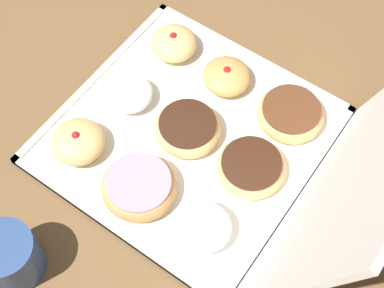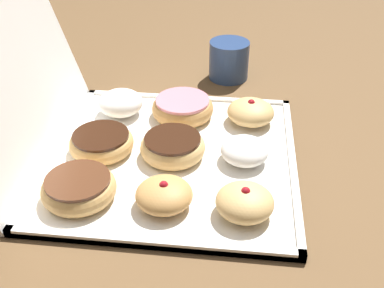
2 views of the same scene
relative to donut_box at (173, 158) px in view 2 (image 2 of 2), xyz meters
The scene contains 12 objects.
ground_plane 0.01m from the donut_box, ahead, with size 3.00×3.00×0.00m, color brown.
donut_box is the anchor object (origin of this frame).
jelly_filled_donut_0 0.19m from the donut_box, 136.53° to the right, with size 0.09×0.09×0.05m.
powdered_filled_donut_1 0.13m from the donut_box, 87.83° to the right, with size 0.08×0.08×0.04m.
jelly_filled_donut_2 0.19m from the donut_box, 46.11° to the right, with size 0.09×0.09×0.05m.
jelly_filled_donut_3 0.13m from the donut_box, behind, with size 0.09×0.09×0.04m.
chocolate_frosted_donut_4 0.02m from the donut_box, 97.84° to the right, with size 0.11×0.11×0.04m.
pink_frosted_donut_5 0.14m from the donut_box, ahead, with size 0.12×0.12×0.04m.
chocolate_frosted_donut_6 0.18m from the donut_box, 134.76° to the left, with size 0.12×0.12×0.04m.
chocolate_frosted_donut_7 0.13m from the donut_box, 90.15° to the left, with size 0.11×0.11×0.03m.
powdered_filled_donut_8 0.18m from the donut_box, 43.25° to the left, with size 0.09×0.09×0.05m.
coffee_mug 0.35m from the donut_box, 13.31° to the right, with size 0.11×0.09×0.09m.
Camera 2 is at (-0.65, -0.11, 0.49)m, focal length 43.41 mm.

